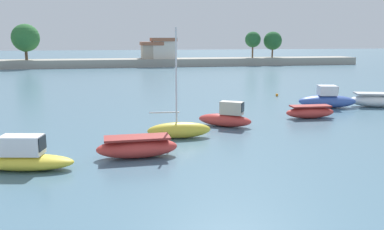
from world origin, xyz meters
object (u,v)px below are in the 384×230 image
(moored_boat_4, at_px, (179,129))
(moored_boat_3, at_px, (137,147))
(moored_boat_5, at_px, (226,118))
(moored_boat_7, at_px, (327,100))
(moored_boat_2, at_px, (24,158))
(moored_boat_6, at_px, (310,112))
(mooring_buoy_2, at_px, (277,95))
(moored_boat_8, at_px, (376,100))

(moored_boat_4, bearing_deg, moored_boat_3, -125.05)
(moored_boat_5, relative_size, moored_boat_7, 0.73)
(moored_boat_2, distance_m, moored_boat_6, 20.36)
(moored_boat_3, xyz_separation_m, mooring_buoy_2, (15.42, 18.89, -0.37))
(moored_boat_2, xyz_separation_m, moored_boat_5, (11.50, 7.05, 0.04))
(moored_boat_8, bearing_deg, moored_boat_5, -143.91)
(moored_boat_4, height_order, moored_boat_5, moored_boat_4)
(moored_boat_6, height_order, mooring_buoy_2, moored_boat_6)
(moored_boat_6, distance_m, moored_boat_8, 8.81)
(moored_boat_2, height_order, moored_boat_3, moored_boat_2)
(moored_boat_2, bearing_deg, moored_boat_6, 36.94)
(moored_boat_3, bearing_deg, mooring_buoy_2, 49.55)
(moored_boat_3, height_order, moored_boat_6, moored_boat_3)
(moored_boat_4, bearing_deg, moored_boat_8, 24.96)
(mooring_buoy_2, bearing_deg, moored_boat_3, -129.22)
(moored_boat_4, xyz_separation_m, moored_boat_5, (3.65, 2.57, 0.08))
(moored_boat_3, height_order, moored_boat_5, moored_boat_5)
(moored_boat_3, relative_size, moored_boat_8, 0.84)
(moored_boat_2, relative_size, moored_boat_6, 1.24)
(moored_boat_5, height_order, moored_boat_7, moored_boat_7)
(moored_boat_2, relative_size, moored_boat_3, 1.15)
(moored_boat_6, bearing_deg, mooring_buoy_2, 81.90)
(moored_boat_2, bearing_deg, moored_boat_7, 41.55)
(moored_boat_5, bearing_deg, moored_boat_3, -102.80)
(moored_boat_2, height_order, moored_boat_7, moored_boat_7)
(moored_boat_7, bearing_deg, moored_boat_8, 8.17)
(moored_boat_7, distance_m, mooring_buoy_2, 7.47)
(moored_boat_4, relative_size, moored_boat_7, 1.27)
(moored_boat_2, height_order, moored_boat_8, moored_boat_2)
(moored_boat_5, distance_m, moored_boat_8, 15.85)
(moored_boat_2, distance_m, moored_boat_4, 9.04)
(moored_boat_3, xyz_separation_m, moored_boat_8, (21.35, 11.22, 0.07))
(moored_boat_3, distance_m, moored_boat_5, 8.80)
(moored_boat_3, xyz_separation_m, moored_boat_7, (16.88, 11.59, 0.17))
(moored_boat_4, distance_m, mooring_buoy_2, 19.95)
(moored_boat_5, distance_m, moored_boat_7, 11.88)
(moored_boat_3, distance_m, moored_boat_6, 15.34)
(moored_boat_4, distance_m, moored_boat_5, 4.46)
(moored_boat_7, xyz_separation_m, mooring_buoy_2, (-1.46, 7.30, -0.55))
(moored_boat_2, xyz_separation_m, moored_boat_7, (22.03, 12.55, 0.13))
(moored_boat_3, relative_size, moored_boat_4, 0.63)
(moored_boat_3, distance_m, moored_boat_8, 24.12)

